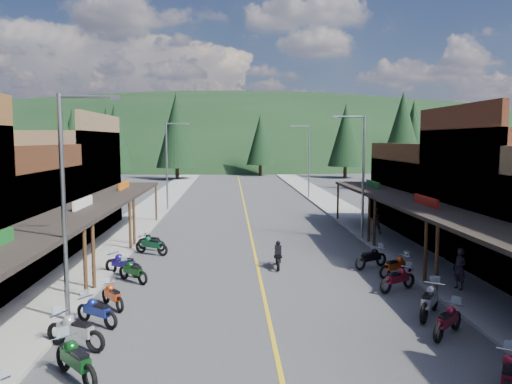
{
  "coord_description": "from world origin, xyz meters",
  "views": [
    {
      "loc": [
        -1.35,
        -23.3,
        6.45
      ],
      "look_at": [
        0.33,
        9.53,
        3.0
      ],
      "focal_mm": 35.0,
      "sensor_mm": 36.0,
      "label": 1
    }
  ],
  "objects": [
    {
      "name": "pine_3",
      "position": [
        4.0,
        66.0,
        6.48
      ],
      "size": [
        5.04,
        5.04,
        11.0
      ],
      "color": "black",
      "rests_on": "ground"
    },
    {
      "name": "ridge_hill",
      "position": [
        0.0,
        135.0,
        0.0
      ],
      "size": [
        310.0,
        140.0,
        60.0
      ],
      "primitive_type": "ellipsoid",
      "color": "black",
      "rests_on": "ground"
    },
    {
      "name": "ground",
      "position": [
        0.0,
        0.0,
        0.0
      ],
      "size": [
        220.0,
        220.0,
        0.0
      ],
      "primitive_type": "plane",
      "color": "#38383A",
      "rests_on": "ground"
    },
    {
      "name": "bike_west_4",
      "position": [
        -6.17,
        -8.17,
        0.62
      ],
      "size": [
        2.28,
        1.62,
        1.25
      ],
      "primitive_type": null,
      "rotation": [
        0.0,
        0.0,
        1.11
      ],
      "color": "#9FA0A4",
      "rests_on": "ground"
    },
    {
      "name": "streetlight_2",
      "position": [
        6.95,
        8.0,
        4.46
      ],
      "size": [
        2.16,
        0.18,
        8.0
      ],
      "color": "gray",
      "rests_on": "ground"
    },
    {
      "name": "pedestrian_east_b",
      "position": [
        8.31,
        9.25,
        1.07
      ],
      "size": [
        0.9,
        0.52,
        1.85
      ],
      "primitive_type": "imported",
      "rotation": [
        0.0,
        0.0,
        3.14
      ],
      "color": "#4E3A31",
      "rests_on": "sidewalk_east"
    },
    {
      "name": "bike_west_7",
      "position": [
        -5.81,
        -0.92,
        0.56
      ],
      "size": [
        1.88,
        1.8,
        1.12
      ],
      "primitive_type": null,
      "rotation": [
        0.0,
        0.0,
        0.83
      ],
      "color": "#0B3912",
      "rests_on": "ground"
    },
    {
      "name": "rider_on_bike",
      "position": [
        1.01,
        1.28,
        0.58
      ],
      "size": [
        0.72,
        1.92,
        1.44
      ],
      "rotation": [
        0.0,
        0.0,
        -0.05
      ],
      "color": "black",
      "rests_on": "ground"
    },
    {
      "name": "bike_east_7",
      "position": [
        6.41,
        -0.69,
        0.57
      ],
      "size": [
        2.08,
        1.51,
        1.14
      ],
      "primitive_type": null,
      "rotation": [
        0.0,
        0.0,
        -1.09
      ],
      "color": "#A2340B",
      "rests_on": "ground"
    },
    {
      "name": "bike_east_4",
      "position": [
        5.76,
        -7.8,
        0.58
      ],
      "size": [
        1.93,
        1.91,
        1.16
      ],
      "primitive_type": null,
      "rotation": [
        0.0,
        0.0,
        -0.8
      ],
      "color": "maroon",
      "rests_on": "ground"
    },
    {
      "name": "bike_west_9",
      "position": [
        -5.83,
        4.54,
        0.62
      ],
      "size": [
        2.24,
        1.72,
        1.24
      ],
      "primitive_type": null,
      "rotation": [
        0.0,
        0.0,
        1.04
      ],
      "color": "#0D4124",
      "rests_on": "ground"
    },
    {
      "name": "pine_11",
      "position": [
        20.0,
        38.0,
        7.19
      ],
      "size": [
        5.82,
        5.82,
        12.4
      ],
      "color": "black",
      "rests_on": "ground"
    },
    {
      "name": "pine_2",
      "position": [
        -10.0,
        58.0,
        7.99
      ],
      "size": [
        6.72,
        6.72,
        14.0
      ],
      "color": "black",
      "rests_on": "ground"
    },
    {
      "name": "bike_west_10",
      "position": [
        -6.01,
        5.67,
        0.56
      ],
      "size": [
        2.01,
        1.58,
        1.12
      ],
      "primitive_type": null,
      "rotation": [
        0.0,
        0.0,
        1.02
      ],
      "color": "black",
      "rests_on": "ground"
    },
    {
      "name": "streetlight_1",
      "position": [
        -6.95,
        22.0,
        4.46
      ],
      "size": [
        2.16,
        0.18,
        8.0
      ],
      "color": "gray",
      "rests_on": "ground"
    },
    {
      "name": "bike_east_3",
      "position": [
        5.67,
        -11.53,
        0.57
      ],
      "size": [
        1.62,
        2.05,
        1.14
      ],
      "primitive_type": null,
      "rotation": [
        0.0,
        0.0,
        -0.56
      ],
      "color": "maroon",
      "rests_on": "ground"
    },
    {
      "name": "streetlight_0",
      "position": [
        -6.95,
        -6.0,
        4.46
      ],
      "size": [
        2.16,
        0.18,
        8.0
      ],
      "color": "gray",
      "rests_on": "ground"
    },
    {
      "name": "bike_east_6",
      "position": [
        5.76,
        -2.84,
        0.58
      ],
      "size": [
        2.1,
        1.6,
        1.16
      ],
      "primitive_type": null,
      "rotation": [
        0.0,
        0.0,
        -1.05
      ],
      "color": "maroon",
      "rests_on": "ground"
    },
    {
      "name": "pine_1",
      "position": [
        -24.0,
        70.0,
        7.24
      ],
      "size": [
        5.88,
        5.88,
        12.5
      ],
      "color": "black",
      "rests_on": "ground"
    },
    {
      "name": "bike_east_8",
      "position": [
        5.69,
        0.95,
        0.59
      ],
      "size": [
        2.14,
        1.66,
        1.19
      ],
      "primitive_type": null,
      "rotation": [
        0.0,
        0.0,
        -1.03
      ],
      "color": "black",
      "rests_on": "ground"
    },
    {
      "name": "pine_7",
      "position": [
        -32.0,
        76.0,
        7.24
      ],
      "size": [
        5.88,
        5.88,
        12.5
      ],
      "color": "black",
      "rests_on": "ground"
    },
    {
      "name": "shop_east_3",
      "position": [
        13.75,
        11.3,
        2.53
      ],
      "size": [
        10.9,
        10.2,
        6.2
      ],
      "color": "#4C2D16",
      "rests_on": "ground"
    },
    {
      "name": "pine_5",
      "position": [
        34.0,
        72.0,
        7.99
      ],
      "size": [
        6.72,
        6.72,
        14.0
      ],
      "color": "black",
      "rests_on": "ground"
    },
    {
      "name": "bike_west_8",
      "position": [
        -6.48,
        0.21,
        0.62
      ],
      "size": [
        2.24,
        1.75,
        1.25
      ],
      "primitive_type": null,
      "rotation": [
        0.0,
        0.0,
        1.03
      ],
      "color": "navy",
      "rests_on": "ground"
    },
    {
      "name": "bike_west_3",
      "position": [
        -5.52,
        -10.3,
        0.64
      ],
      "size": [
        2.04,
        2.17,
        1.28
      ],
      "primitive_type": null,
      "rotation": [
        0.0,
        0.0,
        0.72
      ],
      "color": "#0C3E14",
      "rests_on": "ground"
    },
    {
      "name": "pine_10",
      "position": [
        -18.0,
        50.0,
        6.78
      ],
      "size": [
        5.38,
        5.38,
        11.6
      ],
      "color": "black",
      "rests_on": "ground"
    },
    {
      "name": "pine_6",
      "position": [
        46.0,
        64.0,
        6.48
      ],
      "size": [
        5.04,
        5.04,
        11.0
      ],
      "color": "black",
      "rests_on": "ground"
    },
    {
      "name": "pine_9",
      "position": [
        24.0,
        45.0,
        6.38
      ],
      "size": [
        4.93,
        4.93,
        10.8
      ],
      "color": "black",
      "rests_on": "ground"
    },
    {
      "name": "sidewalk_east",
      "position": [
        8.7,
        20.0,
        0.07
      ],
      "size": [
        3.4,
        94.0,
        0.15
      ],
      "primitive_type": "cube",
      "color": "gray",
      "rests_on": "ground"
    },
    {
      "name": "pine_8",
      "position": [
        -22.0,
        40.0,
        5.98
      ],
      "size": [
        4.48,
        4.48,
        10.0
      ],
      "color": "black",
      "rests_on": "ground"
    },
    {
      "name": "sidewalk_west",
      "position": [
        -8.7,
        20.0,
        0.07
      ],
      "size": [
        3.4,
        94.0,
        0.15
      ],
      "primitive_type": "cube",
      "color": "gray",
      "rests_on": "ground"
    },
    {
      "name": "pine_4",
      "position": [
        18.0,
        60.0,
        7.24
      ],
      "size": [
        5.88,
        5.88,
        12.5
      ],
      "color": "black",
      "rests_on": "ground"
    },
    {
      "name": "bike_west_6",
      "position": [
        -5.91,
        -4.41,
        0.53
      ],
      "size": [
        1.59,
        1.87,
        1.06
      ],
      "primitive_type": null,
      "rotation": [
        0.0,
        0.0,
        0.62
      ],
      "color": "#CA3C0E",
      "rests_on": "ground"
    },
    {
      "name": "bike_west_5",
      "position": [
        -6.04,
        -6.23,
        0.56
      ],
      "size": [
        1.98,
        1.68,
        1.13
      ],
      "primitive_type": null,
      "rotation": [
        0.0,
        0.0,
        0.95
      ],
      "color": "navy",
      "rests_on": "ground"
    },
    {
      "name": "pedestrian_east_a",
      "position": [
        8.29,
        -3.2,
        1.04
      ],
      "size": [
        0.6,
        0.75,
        1.79
      ],
      "primitive_type": "imported",
      "rotation": [
        0.0,
        0.0,
        -1.28
      ],
      "color": "#241C2B",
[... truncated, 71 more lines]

